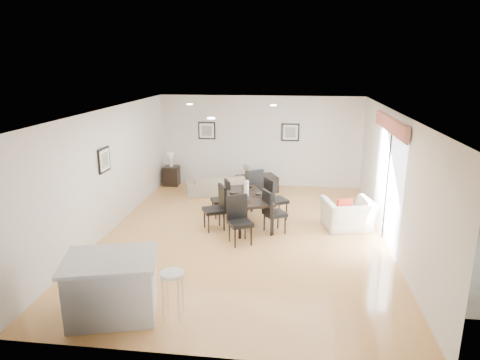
# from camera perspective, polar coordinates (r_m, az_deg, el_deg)

# --- Properties ---
(ground) EXTENTS (8.00, 8.00, 0.00)m
(ground) POSITION_cam_1_polar(r_m,az_deg,el_deg) (9.38, 0.61, -7.41)
(ground) COLOR tan
(ground) RESTS_ON ground
(wall_back) EXTENTS (6.00, 0.04, 2.70)m
(wall_back) POSITION_cam_1_polar(r_m,az_deg,el_deg) (12.83, 2.66, 5.15)
(wall_back) COLOR silver
(wall_back) RESTS_ON ground
(wall_front) EXTENTS (6.00, 0.04, 2.70)m
(wall_front) POSITION_cam_1_polar(r_m,az_deg,el_deg) (5.22, -4.40, -10.72)
(wall_front) COLOR silver
(wall_front) RESTS_ON ground
(wall_left) EXTENTS (0.04, 8.00, 2.70)m
(wall_left) POSITION_cam_1_polar(r_m,az_deg,el_deg) (9.73, -17.20, 1.12)
(wall_left) COLOR silver
(wall_left) RESTS_ON ground
(wall_right) EXTENTS (0.04, 8.00, 2.70)m
(wall_right) POSITION_cam_1_polar(r_m,az_deg,el_deg) (9.12, 19.71, -0.05)
(wall_right) COLOR silver
(wall_right) RESTS_ON ground
(ceiling) EXTENTS (6.00, 8.00, 0.02)m
(ceiling) POSITION_cam_1_polar(r_m,az_deg,el_deg) (8.69, 0.66, 9.21)
(ceiling) COLOR white
(ceiling) RESTS_ON wall_back
(sofa) EXTENTS (1.98, 1.23, 0.54)m
(sofa) POSITION_cam_1_polar(r_m,az_deg,el_deg) (12.22, -2.81, -0.59)
(sofa) COLOR #A19A83
(sofa) RESTS_ON ground
(armchair) EXTENTS (1.23, 1.13, 0.68)m
(armchair) POSITION_cam_1_polar(r_m,az_deg,el_deg) (9.93, 14.18, -4.48)
(armchair) COLOR beige
(armchair) RESTS_ON ground
(dining_table) EXTENTS (1.42, 1.89, 0.71)m
(dining_table) POSITION_cam_1_polar(r_m,az_deg,el_deg) (9.82, 0.84, -2.40)
(dining_table) COLOR black
(dining_table) RESTS_ON ground
(dining_chair_wnear) EXTENTS (0.61, 0.61, 1.01)m
(dining_chair_wnear) POSITION_cam_1_polar(r_m,az_deg,el_deg) (9.56, -2.99, -3.35)
(dining_chair_wnear) COLOR black
(dining_chair_wnear) RESTS_ON ground
(dining_chair_wfar) EXTENTS (0.53, 0.53, 0.90)m
(dining_chair_wfar) POSITION_cam_1_polar(r_m,az_deg,el_deg) (10.37, -2.22, -2.19)
(dining_chair_wfar) COLOR black
(dining_chair_wfar) RESTS_ON ground
(dining_chair_enear) EXTENTS (0.59, 0.59, 0.97)m
(dining_chair_enear) POSITION_cam_1_polar(r_m,az_deg,el_deg) (9.37, 4.21, -3.93)
(dining_chair_enear) COLOR black
(dining_chair_enear) RESTS_ON ground
(dining_chair_efar) EXTENTS (0.63, 0.63, 1.02)m
(dining_chair_efar) POSITION_cam_1_polar(r_m,az_deg,el_deg) (10.16, 4.46, -2.21)
(dining_chair_efar) COLOR black
(dining_chair_efar) RESTS_ON ground
(dining_chair_head) EXTENTS (0.61, 0.61, 1.00)m
(dining_chair_head) POSITION_cam_1_polar(r_m,az_deg,el_deg) (8.86, -0.16, -4.93)
(dining_chair_head) COLOR black
(dining_chair_head) RESTS_ON ground
(dining_chair_foot) EXTENTS (0.65, 0.65, 1.05)m
(dining_chair_foot) POSITION_cam_1_polar(r_m,az_deg,el_deg) (10.83, 1.71, -0.94)
(dining_chair_foot) COLOR black
(dining_chair_foot) RESTS_ON ground
(vase) EXTENTS (0.93, 1.42, 0.72)m
(vase) POSITION_cam_1_polar(r_m,az_deg,el_deg) (9.71, 0.85, -0.34)
(vase) COLOR white
(vase) RESTS_ON dining_table
(coffee_table) EXTENTS (1.29, 1.06, 0.45)m
(coffee_table) POSITION_cam_1_polar(r_m,az_deg,el_deg) (12.45, 2.26, -0.49)
(coffee_table) COLOR black
(coffee_table) RESTS_ON ground
(side_table) EXTENTS (0.46, 0.46, 0.59)m
(side_table) POSITION_cam_1_polar(r_m,az_deg,el_deg) (13.20, -9.09, 0.57)
(side_table) COLOR black
(side_table) RESTS_ON ground
(table_lamp) EXTENTS (0.21, 0.21, 0.40)m
(table_lamp) POSITION_cam_1_polar(r_m,az_deg,el_deg) (13.07, -9.19, 2.92)
(table_lamp) COLOR white
(table_lamp) RESTS_ON side_table
(cushion) EXTENTS (0.35, 0.22, 0.34)m
(cushion) POSITION_cam_1_polar(r_m,az_deg,el_deg) (9.76, 13.76, -3.46)
(cushion) COLOR #9E2414
(cushion) RESTS_ON armchair
(kitchen_island) EXTENTS (1.54, 1.32, 0.92)m
(kitchen_island) POSITION_cam_1_polar(r_m,az_deg,el_deg) (6.74, -16.69, -13.42)
(kitchen_island) COLOR silver
(kitchen_island) RESTS_ON ground
(bar_stool) EXTENTS (0.35, 0.35, 0.76)m
(bar_stool) POSITION_cam_1_polar(r_m,az_deg,el_deg) (6.36, -9.05, -12.90)
(bar_stool) COLOR white
(bar_stool) RESTS_ON ground
(framed_print_back_left) EXTENTS (0.52, 0.04, 0.52)m
(framed_print_back_left) POSITION_cam_1_polar(r_m,az_deg,el_deg) (12.97, -4.45, 6.58)
(framed_print_back_left) COLOR black
(framed_print_back_left) RESTS_ON wall_back
(framed_print_back_right) EXTENTS (0.52, 0.04, 0.52)m
(framed_print_back_right) POSITION_cam_1_polar(r_m,az_deg,el_deg) (12.72, 6.73, 6.34)
(framed_print_back_right) COLOR black
(framed_print_back_right) RESTS_ON wall_back
(framed_print_left_wall) EXTENTS (0.04, 0.52, 0.52)m
(framed_print_left_wall) POSITION_cam_1_polar(r_m,az_deg,el_deg) (9.48, -17.66, 2.57)
(framed_print_left_wall) COLOR black
(framed_print_left_wall) RESTS_ON wall_left
(sliding_door) EXTENTS (0.12, 2.70, 2.57)m
(sliding_door) POSITION_cam_1_polar(r_m,az_deg,el_deg) (9.32, 19.24, 2.31)
(sliding_door) COLOR white
(sliding_door) RESTS_ON wall_right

